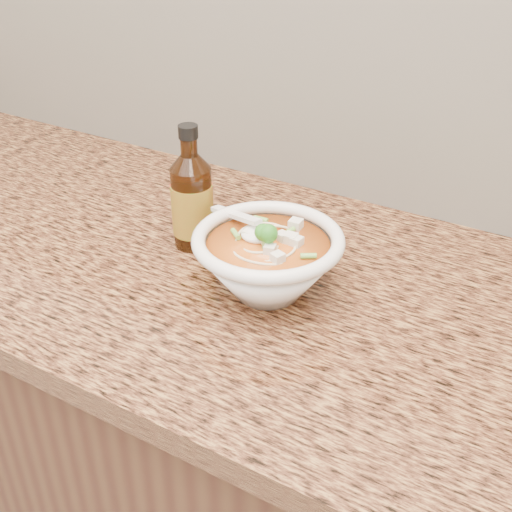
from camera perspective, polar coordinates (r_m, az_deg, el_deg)
The scene contains 4 objects.
cabinet at distance 1.31m, azimuth 2.54°, elevation -19.53°, with size 4.00×0.65×0.86m, color #351910.
counter_slab at distance 1.00m, azimuth 3.14°, elevation -3.09°, with size 4.00×0.68×0.04m, color #A0703A.
soup_bowl at distance 0.93m, azimuth 1.06°, elevation -0.60°, with size 0.24×0.22×0.12m.
hot_sauce_bottle at distance 1.04m, azimuth -5.70°, elevation 4.83°, with size 0.08×0.08×0.21m.
Camera 1 is at (0.37, 0.94, 1.45)m, focal length 45.00 mm.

